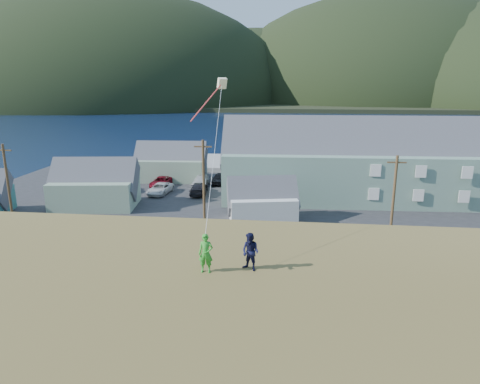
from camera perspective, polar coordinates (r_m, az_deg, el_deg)
name	(u,v)px	position (r m, az deg, el deg)	size (l,w,h in m)	color
ground	(216,251)	(38.94, -3.16, -7.85)	(900.00, 900.00, 0.00)	#0A1638
grass_strip	(213,259)	(37.11, -3.68, -8.94)	(110.00, 8.00, 0.10)	#4C3D19
waterfront_lot	(238,200)	(54.86, -0.26, -1.04)	(72.00, 36.00, 0.12)	#28282B
wharf	(220,163)	(77.79, -2.70, 3.91)	(26.00, 14.00, 0.90)	gray
far_shore	(281,98)	(365.79, 5.53, 12.37)	(900.00, 320.00, 2.00)	black
far_hills	(330,100)	(316.50, 11.96, 11.97)	(760.00, 265.00, 143.00)	black
lodge	(368,162)	(56.35, 16.65, 3.84)	(36.89, 11.71, 12.84)	slate
shed_palegreen_near	(95,185)	(53.97, -18.78, 0.83)	(10.70, 7.51, 7.26)	gray
shed_white	(262,201)	(46.08, 2.99, -1.23)	(8.29, 6.29, 5.96)	silver
shed_palegreen_far	(171,162)	(66.30, -9.17, 3.91)	(11.08, 6.71, 7.24)	gray
utility_poles	(193,196)	(39.27, -6.28, -0.49)	(35.98, 0.24, 9.70)	#47331E
parked_cars	(181,185)	(60.08, -7.91, 0.98)	(27.71, 12.96, 1.57)	#2D4C72
kite_flyer_green	(206,253)	(17.70, -4.59, -8.16)	(0.60, 0.39, 1.65)	#2B9027
kite_flyer_navy	(250,252)	(17.84, 1.40, -7.99)	(0.78, 0.61, 1.61)	black
kite_rig	(220,88)	(23.25, -2.74, 13.70)	(0.93, 3.93, 9.35)	#FBF2BF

